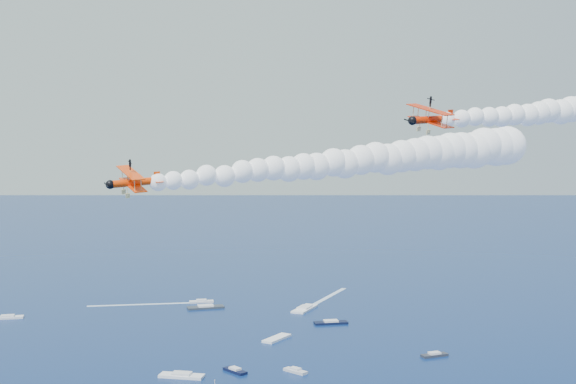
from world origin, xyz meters
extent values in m
cube|color=white|center=(21.94, 176.95, 0.35)|extent=(11.70, 15.55, 0.70)
cube|color=silver|center=(-15.58, 194.04, 0.35)|extent=(9.28, 3.34, 0.70)
cube|color=white|center=(-82.15, 174.85, 0.35)|extent=(10.87, 4.71, 0.70)
cube|color=#292C36|center=(49.69, 112.48, 0.35)|extent=(8.14, 4.39, 0.70)
cube|color=silver|center=(9.00, 102.41, 0.35)|extent=(6.10, 6.50, 0.70)
cube|color=black|center=(-6.61, 104.42, 0.35)|extent=(6.32, 7.46, 0.70)
cube|color=#2D333C|center=(-14.00, 183.52, 0.35)|extent=(13.96, 6.63, 0.70)
cube|color=black|center=(27.62, 154.28, 0.35)|extent=(11.45, 4.29, 0.70)
cube|color=white|center=(7.57, 136.11, 0.35)|extent=(9.97, 11.28, 0.70)
cube|color=white|center=(-20.32, 101.77, 0.35)|extent=(12.00, 6.97, 0.70)
cube|color=white|center=(35.10, 200.03, 0.03)|extent=(20.56, 34.00, 0.04)
cube|color=white|center=(-39.14, 192.98, 0.03)|extent=(38.05, 3.72, 0.04)
camera|label=1|loc=(-14.38, -80.02, 56.70)|focal=44.77mm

